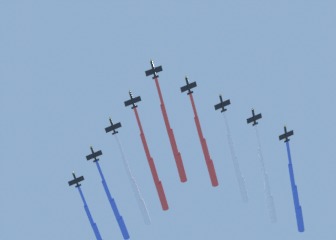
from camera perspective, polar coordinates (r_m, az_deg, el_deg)
The scene contains 9 objects.
jet_lead at distance 255.72m, azimuth 0.66°, elevation -2.79°, with size 21.23×67.94×4.51m.
jet_port_inner at distance 260.26m, azimuth 4.31°, elevation -3.66°, with size 18.69×63.46×4.59m.
jet_starboard_inner at distance 264.31m, azimuth -1.50°, elevation -6.01°, with size 21.59×70.37×4.55m.
jet_port_mid at distance 265.48m, azimuth 7.83°, elevation -5.50°, with size 18.91×64.16×4.53m.
jet_starboard_mid at distance 273.81m, azimuth -3.54°, elevation -8.01°, with size 19.18×67.20×4.53m.
jet_port_outer at distance 277.41m, azimuth 11.05°, elevation -7.44°, with size 21.61×70.36×4.57m.
jet_starboard_outer at distance 280.47m, azimuth -5.86°, elevation -10.03°, with size 17.87×60.96×4.53m.
jet_trail_port at distance 283.21m, azimuth 14.15°, elevation -8.57°, with size 20.85×66.69×4.55m.
jet_trail_starboard at distance 291.86m, azimuth -7.84°, elevation -12.62°, with size 19.10×62.51×4.57m.
Camera 1 is at (51.90, -100.11, -58.66)m, focal length 54.46 mm.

